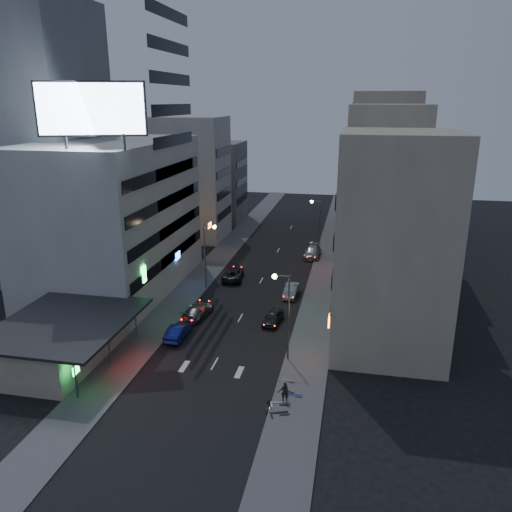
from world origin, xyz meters
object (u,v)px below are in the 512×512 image
(parked_car_right_near, at_px, (273,317))
(scooter_silver_a, at_px, (288,395))
(scooter_blue, at_px, (303,389))
(scooter_black_b, at_px, (295,387))
(parked_car_right_mid, at_px, (291,290))
(scooter_black_a, at_px, (288,404))
(road_car_blue, at_px, (178,332))
(scooter_silver_b, at_px, (294,376))
(parked_car_left, at_px, (233,274))
(parked_car_right_far, at_px, (313,252))
(person, at_px, (285,392))
(road_car_silver, at_px, (197,310))

(parked_car_right_near, bearing_deg, scooter_silver_a, -68.30)
(scooter_blue, height_order, scooter_black_b, scooter_black_b)
(parked_car_right_mid, bearing_deg, scooter_black_a, -81.28)
(scooter_black_b, bearing_deg, road_car_blue, 79.61)
(scooter_silver_a, xyz_separation_m, scooter_black_b, (0.35, 1.35, -0.08))
(scooter_black_a, height_order, scooter_silver_b, scooter_black_a)
(scooter_black_b, height_order, scooter_silver_b, scooter_black_b)
(parked_car_left, bearing_deg, scooter_blue, 108.37)
(parked_car_right_far, xyz_separation_m, person, (1.39, -38.07, 0.14))
(scooter_silver_a, relative_size, scooter_black_b, 1.14)
(parked_car_right_far, height_order, road_car_silver, parked_car_right_far)
(road_car_blue, relative_size, scooter_black_b, 2.40)
(parked_car_right_mid, bearing_deg, parked_car_left, 153.98)
(parked_car_right_mid, distance_m, scooter_blue, 21.29)
(person, relative_size, scooter_silver_b, 1.01)
(scooter_black_b, bearing_deg, scooter_silver_a, -174.00)
(parked_car_right_near, relative_size, scooter_black_b, 2.18)
(parked_car_left, distance_m, road_car_silver, 12.39)
(road_car_blue, distance_m, scooter_silver_b, 13.48)
(parked_car_left, height_order, scooter_blue, parked_car_left)
(road_car_silver, distance_m, scooter_silver_a, 18.45)
(road_car_silver, distance_m, scooter_black_a, 19.44)
(person, bearing_deg, road_car_silver, -65.03)
(parked_car_left, bearing_deg, road_car_blue, 79.29)
(parked_car_right_near, height_order, scooter_black_b, parked_car_right_near)
(parked_car_right_far, distance_m, scooter_black_b, 36.90)
(parked_car_left, relative_size, scooter_blue, 3.14)
(parked_car_right_mid, relative_size, scooter_black_b, 2.38)
(parked_car_right_far, relative_size, scooter_black_b, 3.00)
(road_car_silver, distance_m, person, 18.17)
(scooter_silver_b, bearing_deg, person, -177.62)
(parked_car_right_mid, xyz_separation_m, parked_car_right_far, (1.07, 16.07, 0.08))
(road_car_blue, height_order, scooter_silver_a, road_car_blue)
(road_car_silver, relative_size, scooter_silver_a, 2.47)
(scooter_silver_a, bearing_deg, scooter_black_b, -26.35)
(scooter_silver_b, bearing_deg, scooter_black_b, -161.46)
(scooter_black_a, bearing_deg, scooter_silver_a, -14.28)
(parked_car_left, xyz_separation_m, scooter_black_a, (11.17, -27.64, 0.01))
(person, bearing_deg, road_car_blue, -50.95)
(scooter_black_a, xyz_separation_m, scooter_blue, (0.87, 2.34, -0.11))
(parked_car_right_far, bearing_deg, road_car_silver, -110.43)
(scooter_silver_b, bearing_deg, road_car_silver, 56.53)
(road_car_blue, distance_m, scooter_black_a, 15.83)
(parked_car_right_mid, height_order, scooter_silver_b, parked_car_right_mid)
(parked_car_right_near, bearing_deg, person, -69.35)
(scooter_blue, bearing_deg, parked_car_right_far, 5.11)
(parked_car_right_mid, xyz_separation_m, scooter_silver_a, (2.76, -22.12, 0.04))
(parked_car_right_mid, bearing_deg, scooter_black_b, -79.84)
(scooter_silver_a, relative_size, scooter_silver_b, 1.29)
(road_car_blue, distance_m, road_car_silver, 5.30)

